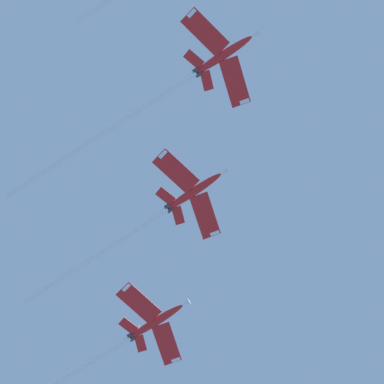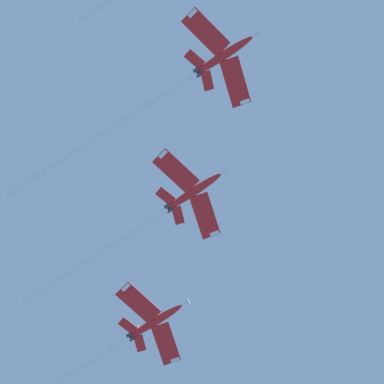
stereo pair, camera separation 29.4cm
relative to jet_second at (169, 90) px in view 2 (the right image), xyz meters
name	(u,v)px [view 2 (the right image)]	position (x,y,z in m)	size (l,w,h in m)	color
jet_second	(169,90)	(0.00, 0.00, 0.00)	(20.14, 52.80, 12.62)	red
jet_third	(154,218)	(-20.05, -13.49, -2.37)	(20.14, 44.59, 10.86)	red
jet_fourth	(107,351)	(-39.51, -33.68, -7.06)	(20.17, 50.68, 11.35)	red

